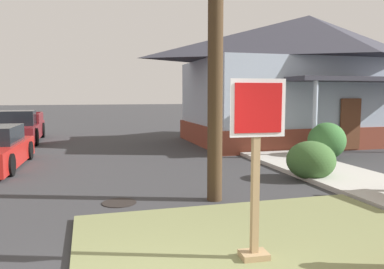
{
  "coord_description": "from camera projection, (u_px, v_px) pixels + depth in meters",
  "views": [
    {
      "loc": [
        -0.49,
        -2.94,
        2.22
      ],
      "look_at": [
        1.49,
        4.2,
        1.44
      ],
      "focal_mm": 35.85,
      "sensor_mm": 36.0,
      "label": 1
    }
  ],
  "objects": [
    {
      "name": "shrub_by_curb",
      "position": [
        311.0,
        160.0,
        9.95
      ],
      "size": [
        1.26,
        1.26,
        1.01
      ],
      "primitive_type": "ellipsoid",
      "color": "#395E2D",
      "rests_on": "ground"
    },
    {
      "name": "corner_house",
      "position": [
        307.0,
        78.0,
        17.76
      ],
      "size": [
        11.19,
        7.77,
        5.8
      ],
      "color": "brown",
      "rests_on": "ground"
    },
    {
      "name": "sidewalk_strip",
      "position": [
        341.0,
        176.0,
        10.1
      ],
      "size": [
        2.2,
        15.33,
        0.12
      ],
      "primitive_type": "cube",
      "color": "#B2AFA8",
      "rests_on": "ground"
    },
    {
      "name": "manhole_cover",
      "position": [
        119.0,
        203.0,
        7.83
      ],
      "size": [
        0.7,
        0.7,
        0.02
      ],
      "primitive_type": "cylinder",
      "color": "black",
      "rests_on": "ground"
    },
    {
      "name": "grass_corner_patch",
      "position": [
        275.0,
        250.0,
        5.38
      ],
      "size": [
        5.51,
        4.4,
        0.08
      ],
      "primitive_type": "cube",
      "color": "olive",
      "rests_on": "ground"
    },
    {
      "name": "pickup_truck_maroon",
      "position": [
        17.0,
        129.0,
        17.7
      ],
      "size": [
        2.16,
        5.37,
        1.48
      ],
      "color": "maroon",
      "rests_on": "ground"
    },
    {
      "name": "stop_sign",
      "position": [
        256.0,
        172.0,
        4.89
      ],
      "size": [
        0.73,
        0.3,
        2.33
      ],
      "color": "#A3845B",
      "rests_on": "grass_corner_patch"
    },
    {
      "name": "shrub_near_porch",
      "position": [
        327.0,
        141.0,
        13.12
      ],
      "size": [
        1.27,
        1.27,
        1.26
      ],
      "primitive_type": "ellipsoid",
      "color": "#376C34",
      "rests_on": "ground"
    }
  ]
}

